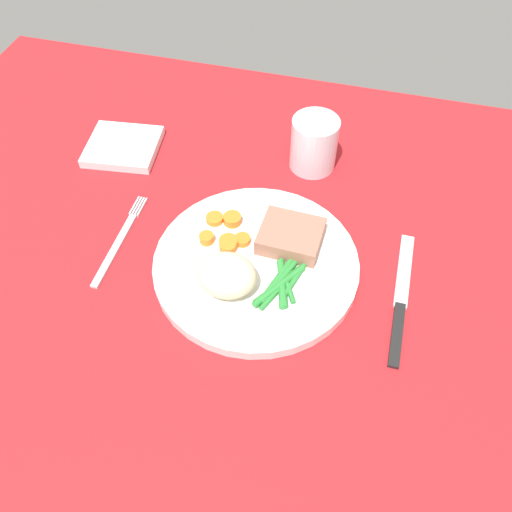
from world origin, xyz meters
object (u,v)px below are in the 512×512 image
at_px(meat_portion, 291,236).
at_px(knife, 401,300).
at_px(dinner_plate, 256,264).
at_px(water_glass, 314,147).
at_px(napkin, 123,147).
at_px(fork, 120,240).

bearing_deg(meat_portion, knife, -16.41).
xyz_separation_m(meat_portion, knife, (0.15, -0.05, -0.03)).
xyz_separation_m(dinner_plate, water_glass, (0.03, 0.22, 0.03)).
xyz_separation_m(knife, napkin, (-0.46, 0.18, 0.00)).
xyz_separation_m(fork, water_glass, (0.23, 0.22, 0.03)).
xyz_separation_m(meat_portion, fork, (-0.23, -0.04, -0.03)).
bearing_deg(napkin, knife, -21.34).
height_order(knife, napkin, napkin).
xyz_separation_m(water_glass, napkin, (-0.30, -0.04, -0.03)).
bearing_deg(napkin, meat_portion, -23.74).
height_order(dinner_plate, water_glass, water_glass).
distance_m(meat_portion, napkin, 0.33).
bearing_deg(dinner_plate, meat_portion, 49.40).
relative_size(dinner_plate, napkin, 2.45).
height_order(meat_portion, water_glass, water_glass).
height_order(knife, water_glass, water_glass).
height_order(meat_portion, knife, meat_portion).
xyz_separation_m(fork, knife, (0.38, -0.00, -0.00)).
height_order(dinner_plate, knife, dinner_plate).
height_order(fork, water_glass, water_glass).
relative_size(meat_portion, knife, 0.39).
bearing_deg(water_glass, dinner_plate, -98.42).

